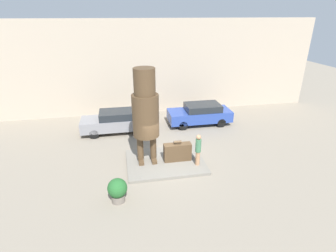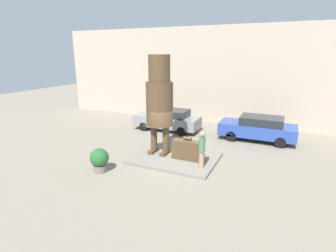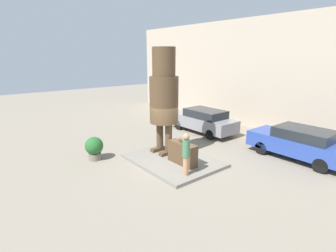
% 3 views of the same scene
% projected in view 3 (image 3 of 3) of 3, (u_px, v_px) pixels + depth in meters
% --- Properties ---
extents(ground_plane, '(60.00, 60.00, 0.00)m').
position_uv_depth(ground_plane, '(173.00, 162.00, 12.39)').
color(ground_plane, gray).
extents(pedestal, '(4.22, 3.23, 0.15)m').
position_uv_depth(pedestal, '(173.00, 160.00, 12.37)').
color(pedestal, slate).
rests_on(pedestal, ground_plane).
extents(building_backdrop, '(28.00, 0.60, 7.29)m').
position_uv_depth(building_backdrop, '(276.00, 75.00, 16.60)').
color(building_backdrop, tan).
rests_on(building_backdrop, ground_plane).
extents(statue_figure, '(1.38, 1.38, 5.11)m').
position_uv_depth(statue_figure, '(164.00, 93.00, 12.44)').
color(statue_figure, '#4C3823').
rests_on(statue_figure, pedestal).
extents(giant_suitcase, '(1.50, 0.48, 1.18)m').
position_uv_depth(giant_suitcase, '(182.00, 153.00, 11.70)').
color(giant_suitcase, '#4C3823').
rests_on(giant_suitcase, pedestal).
extents(tourist, '(0.30, 0.30, 1.77)m').
position_uv_depth(tourist, '(186.00, 153.00, 10.45)').
color(tourist, '#A87A56').
rests_on(tourist, pedestal).
extents(parked_car_grey, '(4.63, 1.78, 1.53)m').
position_uv_depth(parked_car_grey, '(203.00, 120.00, 16.97)').
color(parked_car_grey, gray).
rests_on(parked_car_grey, ground_plane).
extents(parked_car_blue, '(4.57, 1.88, 1.55)m').
position_uv_depth(parked_car_blue, '(299.00, 142.00, 12.57)').
color(parked_car_blue, '#284293').
rests_on(parked_car_blue, ground_plane).
extents(planter_pot, '(0.86, 0.86, 1.13)m').
position_uv_depth(planter_pot, '(94.00, 147.00, 12.51)').
color(planter_pot, '#70665B').
rests_on(planter_pot, ground_plane).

